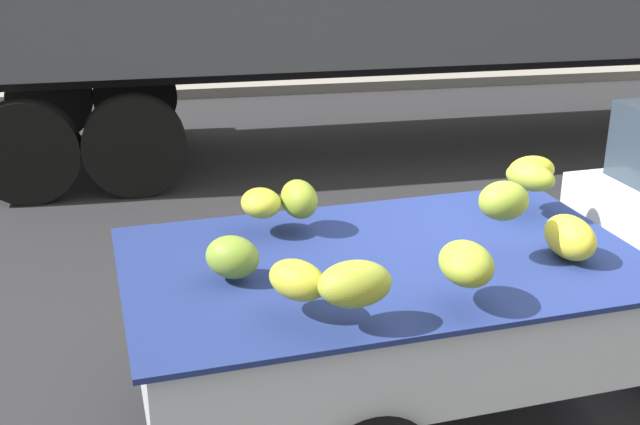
{
  "coord_description": "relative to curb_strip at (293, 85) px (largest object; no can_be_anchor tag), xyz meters",
  "views": [
    {
      "loc": [
        -2.06,
        -4.42,
        2.97
      ],
      "look_at": [
        -1.19,
        0.14,
        1.18
      ],
      "focal_mm": 45.96,
      "sensor_mm": 36.0,
      "label": 1
    }
  ],
  "objects": [
    {
      "name": "curb_strip",
      "position": [
        0.0,
        0.0,
        0.0
      ],
      "size": [
        80.0,
        0.8,
        0.16
      ],
      "primitive_type": "cube",
      "color": "gray",
      "rests_on": "ground"
    },
    {
      "name": "ground",
      "position": [
        0.0,
        -8.77,
        -0.08
      ],
      "size": [
        220.0,
        220.0,
        0.0
      ],
      "primitive_type": "plane",
      "color": "#28282B"
    }
  ]
}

